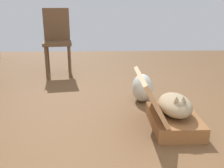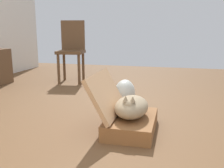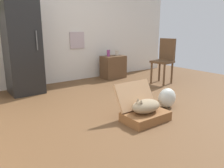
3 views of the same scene
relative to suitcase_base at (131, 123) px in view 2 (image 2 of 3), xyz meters
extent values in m
plane|color=brown|center=(0.07, 0.60, -0.06)|extent=(7.68, 7.68, 0.00)
cube|color=brown|center=(0.00, 0.00, 0.00)|extent=(0.61, 0.40, 0.13)
cube|color=tan|center=(0.00, 0.22, 0.25)|extent=(0.61, 0.23, 0.37)
ellipsoid|color=#998466|center=(0.00, 0.00, 0.15)|extent=(0.44, 0.28, 0.18)
sphere|color=#998466|center=(-0.12, 0.00, 0.19)|extent=(0.11, 0.11, 0.11)
cone|color=#998466|center=(-0.12, -0.03, 0.25)|extent=(0.05, 0.05, 0.05)
cone|color=#998466|center=(-0.12, 0.03, 0.25)|extent=(0.05, 0.05, 0.05)
cylinder|color=#998466|center=(0.20, 0.04, 0.11)|extent=(0.20, 0.03, 0.07)
ellipsoid|color=silver|center=(0.66, 0.19, 0.09)|extent=(0.32, 0.23, 0.31)
cylinder|color=brown|center=(1.61, 1.46, 0.17)|extent=(0.04, 0.04, 0.48)
cylinder|color=brown|center=(1.66, 1.13, 0.17)|extent=(0.04, 0.04, 0.48)
cylinder|color=brown|center=(1.93, 1.51, 0.17)|extent=(0.04, 0.04, 0.48)
cylinder|color=brown|center=(1.98, 1.18, 0.17)|extent=(0.04, 0.04, 0.48)
cube|color=brown|center=(1.80, 1.32, 0.44)|extent=(0.46, 0.47, 0.05)
cube|color=brown|center=(1.98, 1.35, 0.70)|extent=(0.10, 0.40, 0.48)
camera|label=1|loc=(-2.03, 0.62, 0.99)|focal=40.26mm
camera|label=2|loc=(-2.03, -0.34, 0.79)|focal=40.26mm
camera|label=3|loc=(-2.03, -2.00, 1.17)|focal=35.48mm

